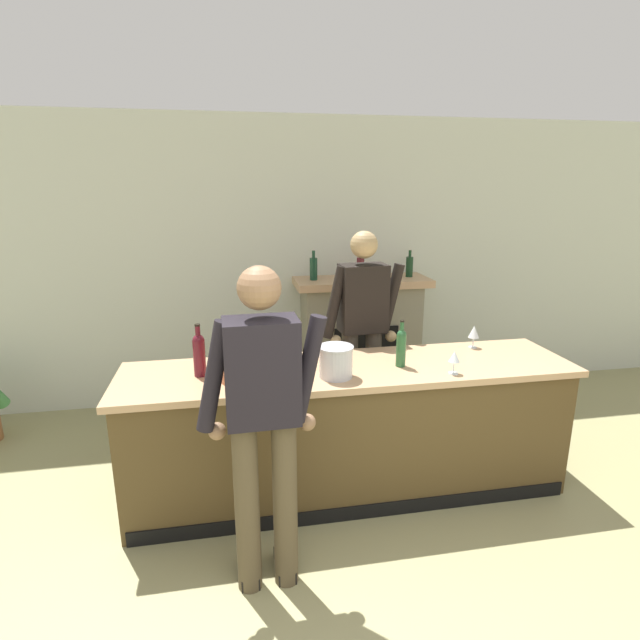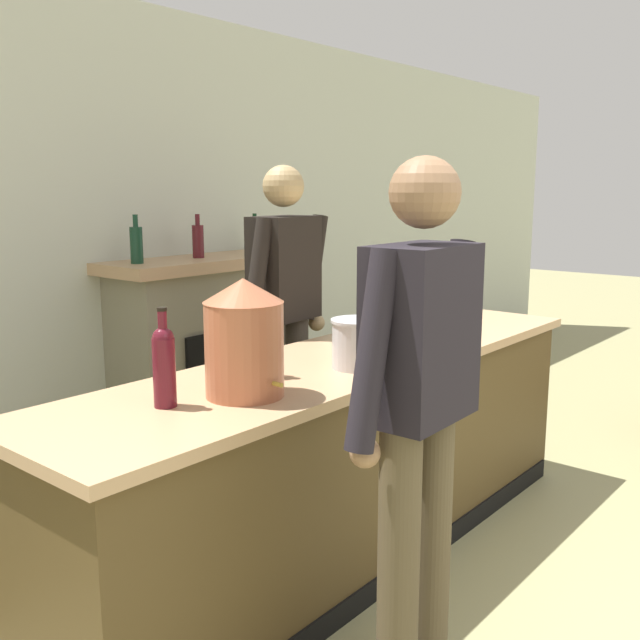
% 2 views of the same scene
% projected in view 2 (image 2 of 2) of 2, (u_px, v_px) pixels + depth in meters
% --- Properties ---
extents(wall_back_panel, '(12.00, 0.07, 2.75)m').
position_uv_depth(wall_back_panel, '(107.00, 239.00, 4.22)').
color(wall_back_panel, beige).
rests_on(wall_back_panel, ground_plane).
extents(bar_counter, '(3.05, 0.73, 0.94)m').
position_uv_depth(bar_counter, '(347.00, 456.00, 3.23)').
color(bar_counter, '#4D3A1E').
rests_on(bar_counter, ground_plane).
extents(fireplace_stone, '(1.30, 0.52, 1.52)m').
position_uv_depth(fireplace_stone, '(202.00, 353.00, 4.55)').
color(fireplace_stone, gray).
rests_on(fireplace_stone, ground_plane).
extents(person_customer, '(0.66, 0.31, 1.76)m').
position_uv_depth(person_customer, '(418.00, 418.00, 2.18)').
color(person_customer, brown).
rests_on(person_customer, ground_plane).
extents(person_bartender, '(0.66, 0.33, 1.79)m').
position_uv_depth(person_bartender, '(285.00, 321.00, 3.70)').
color(person_bartender, '#443C33').
rests_on(person_bartender, ground_plane).
extents(copper_dispenser, '(0.29, 0.32, 0.42)m').
position_uv_depth(copper_dispenser, '(244.00, 337.00, 2.51)').
color(copper_dispenser, '#B06241').
rests_on(copper_dispenser, bar_counter).
extents(ice_bucket_steel, '(0.22, 0.22, 0.20)m').
position_uv_depth(ice_bucket_steel, '(358.00, 343.00, 2.93)').
color(ice_bucket_steel, silver).
rests_on(ice_bucket_steel, bar_counter).
extents(wine_bottle_cabernet_heavy, '(0.08, 0.08, 0.34)m').
position_uv_depth(wine_bottle_cabernet_heavy, '(164.00, 363.00, 2.39)').
color(wine_bottle_cabernet_heavy, '#55141F').
rests_on(wine_bottle_cabernet_heavy, bar_counter).
extents(wine_bottle_burgundy_dark, '(0.07, 0.07, 0.32)m').
position_uv_depth(wine_bottle_burgundy_dark, '(399.00, 316.00, 3.34)').
color(wine_bottle_burgundy_dark, '#25552E').
rests_on(wine_bottle_burgundy_dark, bar_counter).
extents(wine_bottle_rose_blush, '(0.07, 0.07, 0.32)m').
position_uv_depth(wine_bottle_rose_blush, '(261.00, 341.00, 2.78)').
color(wine_bottle_rose_blush, '#591018').
rests_on(wine_bottle_rose_blush, bar_counter).
extents(wine_glass_near_bucket, '(0.08, 0.08, 0.17)m').
position_uv_depth(wine_glass_near_bucket, '(424.00, 298.00, 4.02)').
color(wine_glass_near_bucket, silver).
rests_on(wine_glass_near_bucket, bar_counter).
extents(wine_glass_mid_counter, '(0.08, 0.08, 0.14)m').
position_uv_depth(wine_glass_mid_counter, '(248.00, 342.00, 2.97)').
color(wine_glass_mid_counter, silver).
rests_on(wine_glass_mid_counter, bar_counter).
extents(wine_glass_back_row, '(0.07, 0.07, 0.15)m').
position_uv_depth(wine_glass_back_row, '(467.00, 319.00, 3.44)').
color(wine_glass_back_row, silver).
rests_on(wine_glass_back_row, bar_counter).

